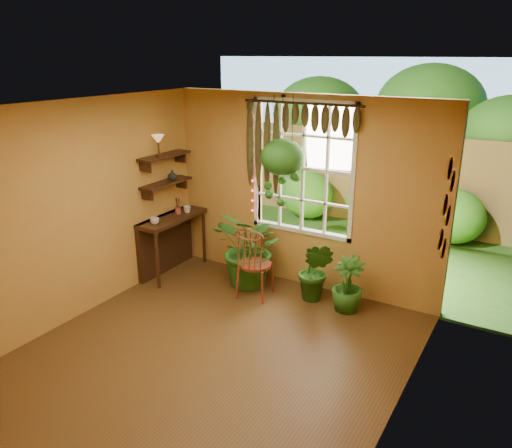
# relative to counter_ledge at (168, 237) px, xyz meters

# --- Properties ---
(floor) EXTENTS (4.50, 4.50, 0.00)m
(floor) POSITION_rel_counter_ledge_xyz_m (1.91, -1.60, -0.55)
(floor) COLOR #583719
(floor) RESTS_ON ground
(ceiling) EXTENTS (4.50, 4.50, 0.00)m
(ceiling) POSITION_rel_counter_ledge_xyz_m (1.91, -1.60, 2.15)
(ceiling) COLOR white
(ceiling) RESTS_ON wall_back
(wall_back) EXTENTS (4.00, 0.00, 4.00)m
(wall_back) POSITION_rel_counter_ledge_xyz_m (1.91, 0.65, 0.80)
(wall_back) COLOR #B8973E
(wall_back) RESTS_ON floor
(wall_left) EXTENTS (0.00, 4.50, 4.50)m
(wall_left) POSITION_rel_counter_ledge_xyz_m (-0.09, -1.60, 0.80)
(wall_left) COLOR #B8973E
(wall_left) RESTS_ON floor
(wall_right) EXTENTS (0.00, 4.50, 4.50)m
(wall_right) POSITION_rel_counter_ledge_xyz_m (3.91, -1.60, 0.80)
(wall_right) COLOR #B8973E
(wall_right) RESTS_ON floor
(window) EXTENTS (1.52, 0.10, 1.86)m
(window) POSITION_rel_counter_ledge_xyz_m (1.91, 0.68, 1.15)
(window) COLOR white
(window) RESTS_ON wall_back
(valance_vine) EXTENTS (1.70, 0.12, 1.10)m
(valance_vine) POSITION_rel_counter_ledge_xyz_m (1.82, 0.56, 1.73)
(valance_vine) COLOR #311A0D
(valance_vine) RESTS_ON window
(string_lights) EXTENTS (0.03, 0.03, 1.54)m
(string_lights) POSITION_rel_counter_ledge_xyz_m (1.15, 0.59, 1.20)
(string_lights) COLOR #FF2633
(string_lights) RESTS_ON window
(wall_plates) EXTENTS (0.04, 0.32, 1.10)m
(wall_plates) POSITION_rel_counter_ledge_xyz_m (3.89, 0.19, 1.00)
(wall_plates) COLOR #F7E3CA
(wall_plates) RESTS_ON wall_right
(counter_ledge) EXTENTS (0.40, 1.20, 0.90)m
(counter_ledge) POSITION_rel_counter_ledge_xyz_m (0.00, 0.00, 0.00)
(counter_ledge) COLOR #311A0D
(counter_ledge) RESTS_ON floor
(shelf_lower) EXTENTS (0.25, 0.90, 0.04)m
(shelf_lower) POSITION_rel_counter_ledge_xyz_m (0.03, 0.00, 0.85)
(shelf_lower) COLOR #311A0D
(shelf_lower) RESTS_ON wall_left
(shelf_upper) EXTENTS (0.25, 0.90, 0.04)m
(shelf_upper) POSITION_rel_counter_ledge_xyz_m (0.03, 0.00, 1.25)
(shelf_upper) COLOR #311A0D
(shelf_upper) RESTS_ON wall_left
(backyard) EXTENTS (14.00, 10.00, 12.00)m
(backyard) POSITION_rel_counter_ledge_xyz_m (2.15, 5.27, 0.73)
(backyard) COLOR #294F16
(backyard) RESTS_ON ground
(windsor_chair) EXTENTS (0.50, 0.52, 1.18)m
(windsor_chair) POSITION_rel_counter_ledge_xyz_m (1.57, -0.07, -0.21)
(windsor_chair) COLOR maroon
(windsor_chair) RESTS_ON floor
(potted_plant_left) EXTENTS (1.30, 1.22, 1.15)m
(potted_plant_left) POSITION_rel_counter_ledge_xyz_m (1.37, 0.18, 0.02)
(potted_plant_left) COLOR #174C14
(potted_plant_left) RESTS_ON floor
(potted_plant_mid) EXTENTS (0.48, 0.39, 0.86)m
(potted_plant_mid) POSITION_rel_counter_ledge_xyz_m (2.34, 0.25, -0.12)
(potted_plant_mid) COLOR #174C14
(potted_plant_mid) RESTS_ON floor
(potted_plant_right) EXTENTS (0.42, 0.42, 0.74)m
(potted_plant_right) POSITION_rel_counter_ledge_xyz_m (2.82, 0.21, -0.18)
(potted_plant_right) COLOR #174C14
(potted_plant_right) RESTS_ON floor
(hanging_basket) EXTENTS (0.58, 0.58, 1.45)m
(hanging_basket) POSITION_rel_counter_ledge_xyz_m (1.75, 0.37, 1.29)
(hanging_basket) COLOR black
(hanging_basket) RESTS_ON ceiling
(cup_a) EXTENTS (0.13, 0.13, 0.10)m
(cup_a) POSITION_rel_counter_ledge_xyz_m (0.13, -0.40, 0.40)
(cup_a) COLOR silver
(cup_a) RESTS_ON counter_ledge
(cup_b) EXTENTS (0.13, 0.13, 0.11)m
(cup_b) POSITION_rel_counter_ledge_xyz_m (0.19, 0.26, 0.40)
(cup_b) COLOR beige
(cup_b) RESTS_ON counter_ledge
(brush_jar) EXTENTS (0.09, 0.09, 0.32)m
(brush_jar) POSITION_rel_counter_ledge_xyz_m (0.11, 0.14, 0.47)
(brush_jar) COLOR #96402B
(brush_jar) RESTS_ON counter_ledge
(shelf_vase) EXTENTS (0.18, 0.18, 0.15)m
(shelf_vase) POSITION_rel_counter_ledge_xyz_m (0.04, 0.14, 0.94)
(shelf_vase) COLOR #B2AD99
(shelf_vase) RESTS_ON shelf_lower
(tiffany_lamp) EXTENTS (0.18, 0.18, 0.30)m
(tiffany_lamp) POSITION_rel_counter_ledge_xyz_m (0.05, -0.13, 1.49)
(tiffany_lamp) COLOR #5A3219
(tiffany_lamp) RESTS_ON shelf_upper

